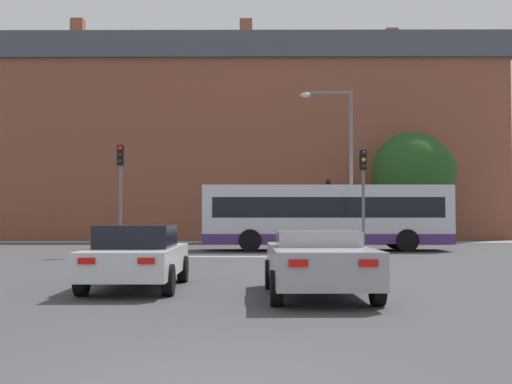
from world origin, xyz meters
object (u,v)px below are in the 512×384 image
object	(u,v)px
car_saloon_left	(137,256)
street_lamp_junction	(342,151)
traffic_light_near_left	(120,182)
traffic_light_far_right	(328,200)
bus_crossing_lead	(326,216)
traffic_light_near_right	(363,185)
car_roadster_right	(318,262)
pedestrian_waiting	(406,226)

from	to	relation	value
car_saloon_left	street_lamp_junction	world-z (taller)	street_lamp_junction
traffic_light_near_left	traffic_light_far_right	world-z (taller)	traffic_light_near_left
traffic_light_far_right	street_lamp_junction	size ratio (longest dim) A/B	0.49
bus_crossing_lead	traffic_light_near_right	bearing A→B (deg)	15.98
car_roadster_right	traffic_light_near_left	xyz separation A→B (m)	(-6.70, 12.55, 2.26)
traffic_light_near_left	pedestrian_waiting	distance (m)	19.94
traffic_light_near_right	traffic_light_near_left	distance (m)	9.66
car_roadster_right	traffic_light_far_right	bearing A→B (deg)	81.99
car_roadster_right	car_saloon_left	bearing A→B (deg)	158.98
car_saloon_left	bus_crossing_lead	size ratio (longest dim) A/B	0.39
traffic_light_far_right	pedestrian_waiting	size ratio (longest dim) A/B	2.34
car_saloon_left	bus_crossing_lead	bearing A→B (deg)	68.74
bus_crossing_lead	traffic_light_near_left	xyz separation A→B (m)	(-8.56, -4.02, 1.36)
car_saloon_left	pedestrian_waiting	distance (m)	27.36
car_roadster_right	pedestrian_waiting	distance (m)	27.27
car_roadster_right	street_lamp_junction	world-z (taller)	street_lamp_junction
bus_crossing_lead	pedestrian_waiting	xyz separation A→B (m)	(5.89, 9.58, -0.66)
street_lamp_junction	pedestrian_waiting	xyz separation A→B (m)	(4.99, 8.57, -3.72)
traffic_light_near_right	traffic_light_far_right	xyz separation A→B (m)	(-0.04, 12.60, -0.29)
car_saloon_left	traffic_light_far_right	size ratio (longest dim) A/B	1.16
street_lamp_junction	pedestrian_waiting	distance (m)	10.59
traffic_light_near_right	street_lamp_junction	xyz separation A→B (m)	(-0.20, 4.86, 1.82)
car_roadster_right	pedestrian_waiting	xyz separation A→B (m)	(7.75, 26.15, 0.24)
car_saloon_left	car_roadster_right	world-z (taller)	car_saloon_left
traffic_light_near_left	traffic_light_far_right	bearing A→B (deg)	52.97
car_roadster_right	traffic_light_near_right	size ratio (longest dim) A/B	1.03
pedestrian_waiting	traffic_light_far_right	bearing A→B (deg)	-12.24
traffic_light_near_left	car_roadster_right	bearing A→B (deg)	-61.92
car_roadster_right	traffic_light_near_right	xyz separation A→B (m)	(2.96, 12.71, 2.14)
car_saloon_left	traffic_light_far_right	bearing A→B (deg)	73.55
traffic_light_far_right	street_lamp_junction	bearing A→B (deg)	-91.23
car_saloon_left	traffic_light_near_right	xyz separation A→B (m)	(6.84, 11.33, 2.11)
car_roadster_right	pedestrian_waiting	bearing A→B (deg)	72.09
bus_crossing_lead	traffic_light_near_left	size ratio (longest dim) A/B	2.53
bus_crossing_lead	pedestrian_waiting	world-z (taller)	bus_crossing_lead
traffic_light_near_right	pedestrian_waiting	xyz separation A→B (m)	(4.78, 13.44, -1.90)
car_saloon_left	pedestrian_waiting	world-z (taller)	pedestrian_waiting
bus_crossing_lead	street_lamp_junction	xyz separation A→B (m)	(0.90, 1.00, 3.07)
car_saloon_left	bus_crossing_lead	world-z (taller)	bus_crossing_lead
bus_crossing_lead	street_lamp_junction	distance (m)	3.35
traffic_light_far_right	street_lamp_junction	world-z (taller)	street_lamp_junction
traffic_light_near_left	traffic_light_far_right	size ratio (longest dim) A/B	1.18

